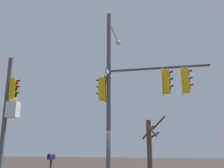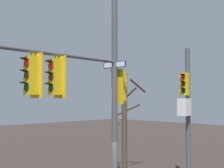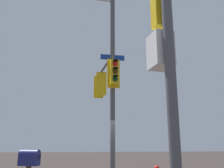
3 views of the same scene
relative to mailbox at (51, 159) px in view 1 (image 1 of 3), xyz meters
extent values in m
cylinder|color=#4C4F54|center=(-4.45, 2.55, 3.21)|extent=(0.22, 0.22, 8.64)
cylinder|color=silver|center=(-4.33, 1.24, 7.09)|extent=(0.33, 2.64, 0.10)
ellipsoid|color=silver|center=(-4.21, -0.08, 7.01)|extent=(0.41, 0.63, 0.20)
cylinder|color=#4C4F54|center=(-6.85, 2.34, 4.34)|extent=(4.81, 0.55, 0.12)
cube|color=yellow|center=(-7.24, 2.30, 3.64)|extent=(0.30, 0.36, 1.10)
cube|color=yellow|center=(-7.07, 2.30, 3.64)|extent=(0.05, 0.56, 1.30)
cylinder|color=red|center=(-7.40, 2.30, 3.98)|extent=(0.03, 0.22, 0.22)
cube|color=black|center=(-7.48, 2.30, 4.10)|extent=(0.16, 0.21, 0.06)
cylinder|color=#352504|center=(-7.40, 2.30, 3.64)|extent=(0.03, 0.22, 0.22)
cube|color=black|center=(-7.48, 2.30, 3.76)|extent=(0.16, 0.21, 0.06)
cylinder|color=black|center=(-7.40, 2.30, 3.30)|extent=(0.03, 0.22, 0.22)
cube|color=black|center=(-7.48, 2.30, 3.42)|extent=(0.16, 0.21, 0.06)
cylinder|color=#4C4F54|center=(-7.24, 2.30, 4.27)|extent=(0.04, 0.04, 0.15)
cube|color=yellow|center=(-8.11, 2.22, 3.64)|extent=(0.32, 0.38, 1.10)
cube|color=yellow|center=(-7.94, 2.23, 3.64)|extent=(0.07, 0.56, 1.30)
cylinder|color=red|center=(-8.28, 2.22, 3.98)|extent=(0.04, 0.22, 0.22)
cube|color=black|center=(-8.35, 2.21, 4.10)|extent=(0.17, 0.22, 0.06)
cylinder|color=#352504|center=(-8.28, 2.22, 3.64)|extent=(0.04, 0.22, 0.22)
cube|color=black|center=(-8.35, 2.21, 3.76)|extent=(0.17, 0.22, 0.06)
cylinder|color=black|center=(-8.28, 2.22, 3.30)|extent=(0.04, 0.22, 0.22)
cube|color=black|center=(-8.35, 2.21, 3.42)|extent=(0.17, 0.22, 0.06)
cylinder|color=#4C4F54|center=(-8.11, 2.22, 4.27)|extent=(0.04, 0.04, 0.15)
cube|color=yellow|center=(-4.12, 2.58, 3.44)|extent=(0.32, 0.38, 1.10)
cube|color=yellow|center=(-4.29, 2.57, 3.44)|extent=(0.08, 0.56, 1.30)
cylinder|color=red|center=(-3.96, 2.59, 3.78)|extent=(0.05, 0.22, 0.22)
cube|color=black|center=(-3.88, 2.60, 3.90)|extent=(0.18, 0.22, 0.06)
cylinder|color=#352504|center=(-3.96, 2.59, 3.44)|extent=(0.05, 0.22, 0.22)
cube|color=black|center=(-3.88, 2.60, 3.56)|extent=(0.18, 0.22, 0.06)
cylinder|color=black|center=(-3.96, 2.59, 3.10)|extent=(0.05, 0.22, 0.22)
cube|color=black|center=(-3.88, 2.60, 3.22)|extent=(0.18, 0.22, 0.06)
cube|color=navy|center=(-4.45, 2.55, 4.24)|extent=(0.10, 1.10, 0.24)
cube|color=white|center=(-4.47, 2.55, 4.24)|extent=(0.07, 1.00, 0.18)
cylinder|color=#4C4F54|center=(1.15, 3.02, 2.19)|extent=(0.24, 0.24, 6.59)
cube|color=white|center=(0.73, 2.96, 2.57)|extent=(0.65, 0.55, 0.84)
cube|color=yellow|center=(0.81, 2.97, 3.70)|extent=(0.35, 0.40, 1.10)
cylinder|color=red|center=(0.65, 2.95, 4.04)|extent=(0.06, 0.22, 0.22)
cube|color=black|center=(0.57, 2.94, 4.16)|extent=(0.19, 0.23, 0.06)
cylinder|color=#352504|center=(0.65, 2.95, 3.70)|extent=(0.06, 0.22, 0.22)
cube|color=black|center=(0.57, 2.94, 3.82)|extent=(0.19, 0.23, 0.06)
cylinder|color=black|center=(0.65, 2.95, 3.36)|extent=(0.06, 0.22, 0.22)
cube|color=black|center=(0.57, 2.94, 3.48)|extent=(0.19, 0.23, 0.06)
cube|color=navy|center=(0.00, 0.00, 0.06)|extent=(0.36, 0.49, 0.24)
cylinder|color=navy|center=(0.00, 0.00, 0.18)|extent=(0.36, 0.49, 0.24)
cylinder|color=#4F3C2F|center=(-5.04, -5.85, 0.83)|extent=(0.39, 0.39, 3.87)
cylinder|color=#4F3C2F|center=(-5.29, -5.49, 1.94)|extent=(0.87, 0.67, 0.98)
cylinder|color=#4F3C2F|center=(-4.92, -6.29, 1.86)|extent=(1.02, 0.39, 1.12)
cylinder|color=#4F3C2F|center=(-5.76, -6.42, 2.58)|extent=(1.29, 1.56, 0.97)
cylinder|color=#4F3C2F|center=(-5.28, -6.38, 1.55)|extent=(1.17, 0.63, 0.70)
camera|label=1|loc=(-8.17, 14.11, 0.56)|focal=40.63mm
camera|label=2|loc=(-13.05, -6.13, 2.98)|focal=53.20mm
camera|label=3|loc=(6.09, 1.04, 0.42)|focal=39.81mm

